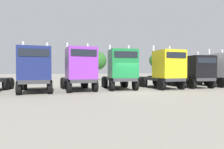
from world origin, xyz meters
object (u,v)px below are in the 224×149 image
semi_truck_navy (35,69)px  semi_truck_black (194,71)px  semi_truck_purple (80,69)px  semi_truck_white (222,69)px  semi_truck_yellow (165,69)px  semi_truck_green (121,69)px

semi_truck_navy → semi_truck_black: bearing=87.6°
semi_truck_purple → semi_truck_black: size_ratio=1.04×
semi_truck_purple → semi_truck_white: bearing=85.9°
semi_truck_navy → semi_truck_black: semi_truck_navy is taller
semi_truck_navy → semi_truck_purple: size_ratio=1.03×
semi_truck_navy → semi_truck_yellow: semi_truck_yellow is taller
semi_truck_green → semi_truck_black: semi_truck_green is taller
semi_truck_purple → semi_truck_green: semi_truck_purple is taller
semi_truck_navy → semi_truck_white: size_ratio=1.10×
semi_truck_black → semi_truck_white: size_ratio=1.03×
semi_truck_green → semi_truck_yellow: semi_truck_yellow is taller
semi_truck_green → semi_truck_white: (12.04, 0.27, 0.02)m
semi_truck_navy → semi_truck_green: (7.56, 0.61, 0.02)m
semi_truck_yellow → semi_truck_black: size_ratio=0.99×
semi_truck_green → semi_truck_yellow: bearing=87.9°
semi_truck_white → semi_truck_green: bearing=-89.8°
semi_truck_green → semi_truck_white: 12.05m
semi_truck_navy → semi_truck_yellow: bearing=86.3°
semi_truck_yellow → semi_truck_navy: bearing=-92.4°
semi_truck_purple → semi_truck_white: 15.97m
semi_truck_purple → semi_truck_black: semi_truck_purple is taller
semi_truck_navy → semi_truck_green: bearing=90.0°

